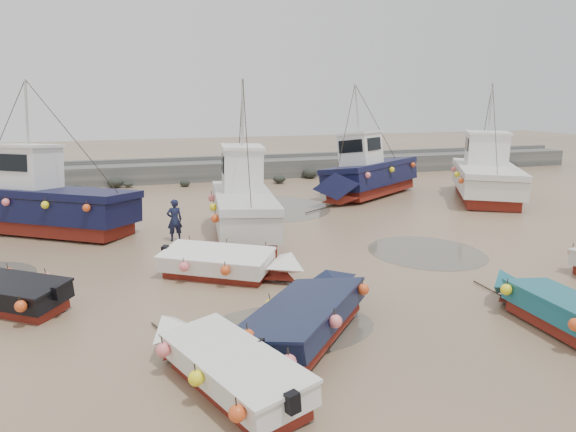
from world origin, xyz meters
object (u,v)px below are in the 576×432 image
dinghy_0 (226,360)px  dinghy_2 (553,303)px  person (175,241)px  cabin_boat_0 (36,201)px  dinghy_1 (310,312)px  cabin_boat_1 (241,203)px  cabin_boat_3 (485,174)px  dinghy_5 (228,261)px  cabin_boat_2 (368,173)px

dinghy_0 → dinghy_2: size_ratio=1.10×
dinghy_2 → person: 13.78m
dinghy_0 → cabin_boat_0: 15.67m
dinghy_1 → cabin_boat_1: bearing=127.2°
dinghy_1 → cabin_boat_3: cabin_boat_3 is taller
cabin_boat_3 → dinghy_5: bearing=-121.0°
dinghy_2 → dinghy_5: (-6.87, 6.16, -0.01)m
dinghy_0 → dinghy_2: (8.37, 0.41, 0.01)m
cabin_boat_1 → person: (-2.69, 0.06, -1.36)m
dinghy_1 → dinghy_5: bearing=142.9°
dinghy_0 → cabin_boat_2: bearing=38.5°
person → dinghy_1: bearing=95.6°
person → cabin_boat_1: bearing=173.3°
dinghy_5 → cabin_boat_3: (16.56, 9.20, 0.78)m
dinghy_0 → cabin_boat_2: cabin_boat_2 is taller
dinghy_2 → cabin_boat_0: 19.55m
cabin_boat_2 → cabin_boat_3: bearing=-146.0°
cabin_boat_3 → dinghy_0: bearing=-108.9°
cabin_boat_1 → cabin_boat_2: bearing=45.3°
cabin_boat_3 → cabin_boat_2: bearing=-171.8°
cabin_boat_0 → cabin_boat_2: 17.10m
cabin_boat_2 → person: size_ratio=5.44×
dinghy_1 → dinghy_5: 4.85m
dinghy_2 → cabin_boat_2: 18.15m
dinghy_2 → person: (-7.85, 11.31, -0.56)m
dinghy_2 → person: bearing=127.3°
dinghy_0 → person: bearing=69.6°
dinghy_2 → cabin_boat_3: cabin_boat_3 is taller
cabin_boat_0 → cabin_boat_2: size_ratio=1.01×
dinghy_0 → cabin_boat_1: bearing=56.8°
dinghy_1 → dinghy_2: (5.91, -1.41, 0.03)m
dinghy_2 → cabin_boat_1: 12.41m
dinghy_5 → cabin_boat_2: size_ratio=0.56×
dinghy_1 → cabin_boat_2: 18.98m
dinghy_5 → cabin_boat_0: 10.44m
dinghy_1 → person: (-1.94, 9.91, -0.54)m
person → dinghy_5: bearing=95.4°
dinghy_1 → dinghy_2: same height
dinghy_1 → cabin_boat_1: 9.91m
dinghy_0 → dinghy_2: bearing=-15.0°
dinghy_2 → cabin_boat_0: size_ratio=0.58×
cabin_boat_1 → cabin_boat_3: 15.42m
cabin_boat_1 → cabin_boat_2: same height
dinghy_1 → cabin_boat_3: (15.61, 13.95, 0.79)m
dinghy_0 → cabin_boat_1: 12.12m
dinghy_1 → cabin_boat_2: size_ratio=0.62×
dinghy_5 → cabin_boat_1: size_ratio=0.53×
dinghy_0 → cabin_boat_3: bearing=23.3°
dinghy_5 → cabin_boat_3: bearing=154.0°
cabin_boat_0 → cabin_boat_3: bearing=-51.6°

